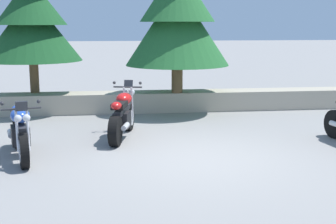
{
  "coord_description": "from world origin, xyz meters",
  "views": [
    {
      "loc": [
        -1.64,
        -8.17,
        2.45
      ],
      "look_at": [
        -0.43,
        1.2,
        0.65
      ],
      "focal_mm": 49.66,
      "sensor_mm": 36.0,
      "label": 1
    }
  ],
  "objects": [
    {
      "name": "pine_tree_far_left",
      "position": [
        -3.69,
        5.09,
        2.59
      ],
      "size": [
        2.7,
        2.7,
        3.62
      ],
      "color": "brown",
      "rests_on": "stone_wall"
    },
    {
      "name": "motorcycle_red_centre",
      "position": [
        -1.35,
        1.76,
        0.49
      ],
      "size": [
        0.8,
        2.04,
        1.18
      ],
      "color": "black",
      "rests_on": "ground"
    },
    {
      "name": "ground_plane",
      "position": [
        0.0,
        0.0,
        0.0
      ],
      "size": [
        120.0,
        120.0,
        0.0
      ],
      "primitive_type": "plane",
      "color": "gray"
    },
    {
      "name": "motorcycle_blue_near_left",
      "position": [
        -3.28,
        0.44,
        0.49
      ],
      "size": [
        0.85,
        2.04,
        1.18
      ],
      "color": "black",
      "rests_on": "ground"
    },
    {
      "name": "pine_tree_mid_left",
      "position": [
        0.25,
        4.57,
        2.71
      ],
      "size": [
        2.85,
        2.85,
        4.07
      ],
      "color": "brown",
      "rests_on": "stone_wall"
    },
    {
      "name": "stone_wall",
      "position": [
        0.0,
        4.8,
        0.28
      ],
      "size": [
        36.0,
        0.8,
        0.55
      ],
      "primitive_type": "cube",
      "color": "#A89E89",
      "rests_on": "ground"
    }
  ]
}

